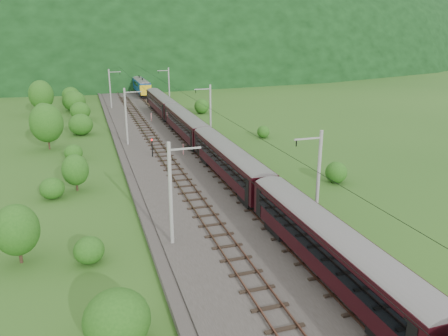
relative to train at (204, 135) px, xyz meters
name	(u,v)px	position (x,y,z in m)	size (l,w,h in m)	color
ground	(248,235)	(-2.40, -22.00, -3.21)	(600.00, 600.00, 0.00)	#2A551A
railbed	(213,192)	(-2.40, -12.00, -3.06)	(14.00, 220.00, 0.30)	#38332D
track_left	(190,192)	(-4.80, -12.00, -2.84)	(2.40, 220.00, 0.27)	#553224
track_right	(235,187)	(0.00, -12.00, -2.84)	(2.40, 220.00, 0.27)	#553224
catenary_left	(127,115)	(-8.52, 10.00, 1.28)	(2.54, 192.28, 8.00)	gray
catenary_right	(210,110)	(3.72, 10.00, 1.28)	(2.54, 192.28, 8.00)	gray
overhead_wires	(212,125)	(-2.40, -12.00, 3.89)	(4.83, 198.00, 0.03)	black
mountain_main	(99,57)	(-2.40, 238.00, -3.21)	(504.00, 360.00, 244.00)	black
train	(204,135)	(0.00, 0.00, 0.00)	(2.67, 127.61, 4.63)	black
hazard_post_near	(151,117)	(-2.77, 25.55, -2.17)	(0.16, 0.16, 1.48)	red
hazard_post_far	(183,149)	(-2.20, 2.26, -2.22)	(0.15, 0.15, 1.40)	red
signal	(152,146)	(-6.25, 2.39, -1.53)	(0.26, 0.26, 2.36)	black
vegetation_left	(53,151)	(-17.99, 0.15, -0.60)	(12.65, 147.47, 6.72)	#225416
vegetation_right	(301,158)	(10.25, -6.79, -2.08)	(6.24, 96.62, 2.63)	#225416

